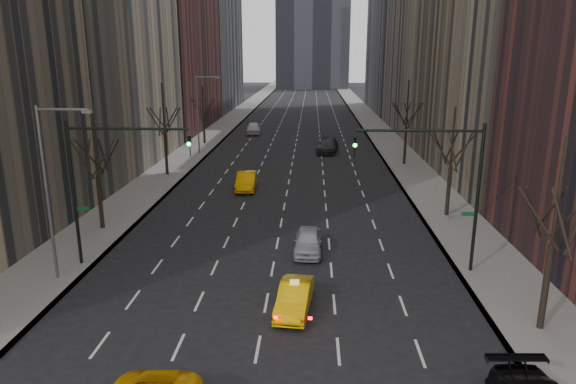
# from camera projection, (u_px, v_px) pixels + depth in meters

# --- Properties ---
(sidewalk_left) EXTENTS (4.50, 320.00, 0.15)m
(sidewalk_left) POSITION_uv_depth(u_px,v_px,m) (225.00, 125.00, 84.89)
(sidewalk_left) COLOR slate
(sidewalk_left) RESTS_ON ground
(sidewalk_right) EXTENTS (4.50, 320.00, 0.15)m
(sidewalk_right) POSITION_uv_depth(u_px,v_px,m) (374.00, 126.00, 83.79)
(sidewalk_right) COLOR slate
(sidewalk_right) RESTS_ON ground
(tree_lw_b) EXTENTS (3.36, 3.50, 7.82)m
(tree_lw_b) POSITION_uv_depth(u_px,v_px,m) (98.00, 176.00, 33.79)
(tree_lw_b) COLOR black
(tree_lw_b) RESTS_ON ground
(tree_lw_c) EXTENTS (3.36, 3.50, 8.74)m
(tree_lw_c) POSITION_uv_depth(u_px,v_px,m) (165.00, 134.00, 49.13)
(tree_lw_c) COLOR black
(tree_lw_c) RESTS_ON ground
(tree_lw_d) EXTENTS (3.36, 3.50, 7.36)m
(tree_lw_d) POSITION_uv_depth(u_px,v_px,m) (204.00, 117.00, 66.61)
(tree_lw_d) COLOR black
(tree_lw_d) RESTS_ON ground
(tree_rw_a) EXTENTS (3.36, 3.50, 8.28)m
(tree_rw_a) POSITION_uv_depth(u_px,v_px,m) (551.00, 246.00, 21.10)
(tree_rw_a) COLOR black
(tree_rw_a) RESTS_ON ground
(tree_rw_b) EXTENTS (3.36, 3.50, 7.82)m
(tree_rw_b) POSITION_uv_depth(u_px,v_px,m) (450.00, 167.00, 36.57)
(tree_rw_b) COLOR black
(tree_rw_b) RESTS_ON ground
(tree_rw_c) EXTENTS (3.36, 3.50, 8.74)m
(tree_rw_c) POSITION_uv_depth(u_px,v_px,m) (406.00, 127.00, 53.84)
(tree_rw_c) COLOR black
(tree_rw_c) RESTS_ON ground
(traffic_mast_left) EXTENTS (6.69, 0.39, 8.00)m
(traffic_mast_left) POSITION_uv_depth(u_px,v_px,m) (102.00, 171.00, 27.41)
(traffic_mast_left) COLOR black
(traffic_mast_left) RESTS_ON ground
(traffic_mast_right) EXTENTS (6.69, 0.39, 8.00)m
(traffic_mast_right) POSITION_uv_depth(u_px,v_px,m) (447.00, 174.00, 26.59)
(traffic_mast_right) COLOR black
(traffic_mast_right) RESTS_ON ground
(streetlight_near) EXTENTS (2.83, 0.22, 9.00)m
(streetlight_near) POSITION_uv_depth(u_px,v_px,m) (52.00, 177.00, 25.53)
(streetlight_near) COLOR slate
(streetlight_near) RESTS_ON ground
(streetlight_far) EXTENTS (2.83, 0.22, 9.00)m
(streetlight_far) POSITION_uv_depth(u_px,v_px,m) (200.00, 106.00, 59.27)
(streetlight_far) COLOR slate
(streetlight_far) RESTS_ON ground
(taxi_sedan) EXTENTS (1.82, 4.14, 1.32)m
(taxi_sedan) POSITION_uv_depth(u_px,v_px,m) (294.00, 298.00, 23.66)
(taxi_sedan) COLOR #FFBB05
(taxi_sedan) RESTS_ON ground
(silver_sedan_ahead) EXTENTS (1.77, 4.13, 1.39)m
(silver_sedan_ahead) POSITION_uv_depth(u_px,v_px,m) (308.00, 241.00, 30.64)
(silver_sedan_ahead) COLOR #B0B3B8
(silver_sedan_ahead) RESTS_ON ground
(far_taxi) EXTENTS (1.80, 4.69, 1.52)m
(far_taxi) POSITION_uv_depth(u_px,v_px,m) (246.00, 181.00, 44.85)
(far_taxi) COLOR #FFA305
(far_taxi) RESTS_ON ground
(far_suv_grey) EXTENTS (3.07, 6.01, 1.67)m
(far_suv_grey) POSITION_uv_depth(u_px,v_px,m) (328.00, 145.00, 61.84)
(far_suv_grey) COLOR #2C2C31
(far_suv_grey) RESTS_ON ground
(far_car_white) EXTENTS (2.32, 5.05, 1.68)m
(far_car_white) POSITION_uv_depth(u_px,v_px,m) (254.00, 128.00, 75.85)
(far_car_white) COLOR silver
(far_car_white) RESTS_ON ground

